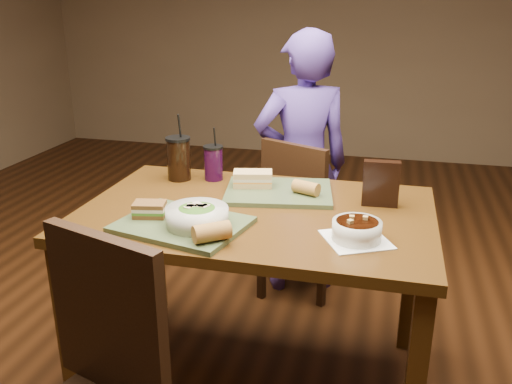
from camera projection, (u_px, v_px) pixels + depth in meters
ground at (256, 376)px, 2.27m from camera, size 6.00×6.00×0.00m
dining_table at (256, 232)px, 2.05m from camera, size 1.30×0.85×0.75m
chair_far at (296, 212)px, 2.75m from camera, size 0.49×0.50×0.85m
diner at (302, 166)px, 2.78m from camera, size 0.59×0.50×1.37m
tray_near at (182, 224)px, 1.86m from camera, size 0.48×0.40×0.02m
tray_far at (279, 192)px, 2.18m from camera, size 0.47×0.38×0.02m
salad_bowl at (197, 215)px, 1.82m from camera, size 0.21×0.21×0.07m
soup_bowl at (357, 230)px, 1.75m from camera, size 0.26×0.26×0.08m
sandwich_near at (150, 209)px, 1.90m from camera, size 0.12×0.10×0.05m
sandwich_far at (253, 179)px, 2.21m from camera, size 0.17×0.12×0.06m
baguette_near at (212, 232)px, 1.71m from camera, size 0.13×0.12×0.06m
baguette_far at (306, 188)px, 2.12m from camera, size 0.12×0.09×0.05m
cup_cola at (179, 158)px, 2.33m from camera, size 0.11×0.11×0.29m
cup_berry at (213, 163)px, 2.33m from camera, size 0.09×0.09×0.23m
chip_bag at (381, 184)px, 2.03m from camera, size 0.14×0.05×0.18m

